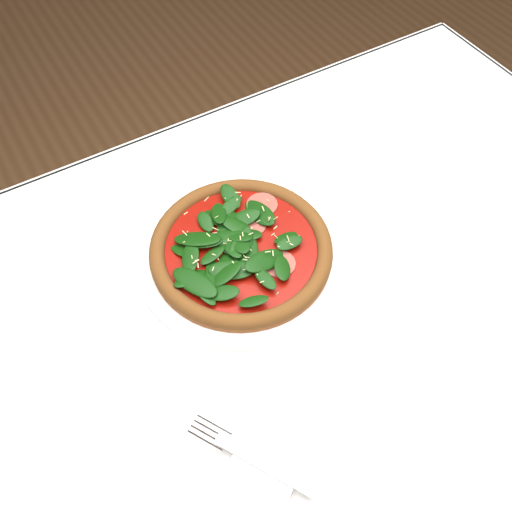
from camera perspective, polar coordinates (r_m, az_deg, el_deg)
ground at (r=1.49m, az=3.04°, el=-18.87°), size 6.00×6.00×0.00m
dining_table at (r=0.89m, az=4.85°, el=-6.61°), size 1.21×0.81×0.75m
plate at (r=0.83m, az=-1.48°, el=0.16°), size 0.30×0.30×0.01m
pizza at (r=0.81m, az=-1.51°, el=0.88°), size 0.27×0.27×0.03m
napkin at (r=0.70m, az=0.93°, el=-20.31°), size 0.18×0.16×0.01m
fork at (r=0.69m, az=-1.32°, el=-18.97°), size 0.10×0.15×0.00m
saucer_far at (r=1.13m, az=12.76°, el=16.42°), size 0.14×0.14×0.01m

